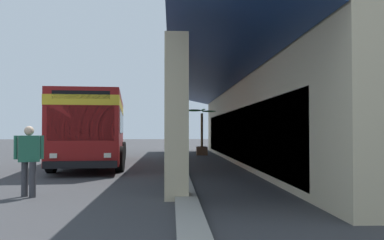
# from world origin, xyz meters

# --- Properties ---
(ground) EXTENTS (120.00, 120.00, 0.00)m
(ground) POSITION_xyz_m (0.00, 8.00, 0.00)
(ground) COLOR #38383A
(curb_strip) EXTENTS (34.45, 0.50, 0.12)m
(curb_strip) POSITION_xyz_m (1.70, 5.13, 0.06)
(curb_strip) COLOR #9E998E
(curb_strip) RESTS_ON ground
(plaza_building) EXTENTS (29.00, 17.32, 7.59)m
(plaza_building) POSITION_xyz_m (1.70, 14.76, 3.80)
(plaza_building) COLOR #C6B793
(plaza_building) RESTS_ON ground
(transit_bus) EXTENTS (11.40, 3.63, 3.34)m
(transit_bus) POSITION_xyz_m (2.78, 1.18, 1.85)
(transit_bus) COLOR maroon
(transit_bus) RESTS_ON ground
(pedestrian) EXTENTS (0.37, 0.68, 1.70)m
(pedestrian) POSITION_xyz_m (12.56, 1.37, 0.96)
(pedestrian) COLOR #38383D
(pedestrian) RESTS_ON ground
(potted_palm) EXTENTS (1.49, 1.97, 3.03)m
(potted_palm) POSITION_xyz_m (-5.13, 6.78, 0.85)
(potted_palm) COLOR brown
(potted_palm) RESTS_ON ground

